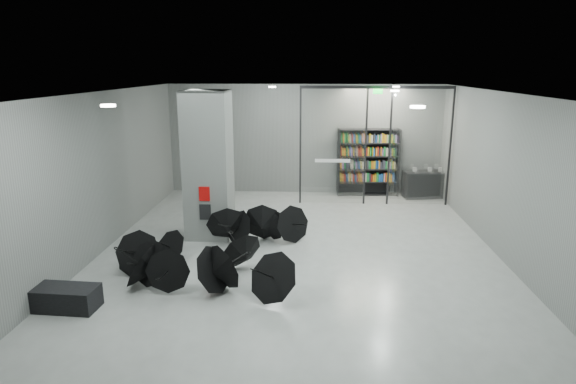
# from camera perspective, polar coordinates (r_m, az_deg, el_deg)

# --- Properties ---
(room) EXTENTS (14.00, 14.02, 4.01)m
(room) POSITION_cam_1_polar(r_m,az_deg,el_deg) (11.04, 1.13, 5.32)
(room) COLOR gray
(room) RESTS_ON ground
(column) EXTENTS (1.20, 1.20, 4.00)m
(column) POSITION_cam_1_polar(r_m,az_deg,el_deg) (13.46, -9.29, 3.13)
(column) COLOR slate
(column) RESTS_ON ground
(fire_cabinet) EXTENTS (0.28, 0.04, 0.38)m
(fire_cabinet) POSITION_cam_1_polar(r_m,az_deg,el_deg) (13.02, -9.74, -0.21)
(fire_cabinet) COLOR #A50A07
(fire_cabinet) RESTS_ON column
(info_panel) EXTENTS (0.30, 0.03, 0.42)m
(info_panel) POSITION_cam_1_polar(r_m,az_deg,el_deg) (13.15, -9.65, -2.32)
(info_panel) COLOR black
(info_panel) RESTS_ON column
(exit_sign) EXTENTS (0.30, 0.06, 0.15)m
(exit_sign) POSITION_cam_1_polar(r_m,az_deg,el_deg) (16.34, 10.45, 11.46)
(exit_sign) COLOR #0CE533
(exit_sign) RESTS_ON room
(glass_partition) EXTENTS (5.06, 0.08, 4.00)m
(glass_partition) POSITION_cam_1_polar(r_m,az_deg,el_deg) (16.69, 10.08, 5.88)
(glass_partition) COLOR silver
(glass_partition) RESTS_ON ground
(bench) EXTENTS (1.44, 0.68, 0.45)m
(bench) POSITION_cam_1_polar(r_m,az_deg,el_deg) (10.67, -24.92, -11.14)
(bench) COLOR black
(bench) RESTS_ON ground
(bookshelf) EXTENTS (2.24, 0.61, 2.44)m
(bookshelf) POSITION_cam_1_polar(r_m,az_deg,el_deg) (18.07, 9.33, 3.45)
(bookshelf) COLOR black
(bookshelf) RESTS_ON ground
(shop_counter) EXTENTS (1.68, 0.88, 0.96)m
(shop_counter) POSITION_cam_1_polar(r_m,az_deg,el_deg) (18.29, 15.77, 0.85)
(shop_counter) COLOR black
(shop_counter) RESTS_ON ground
(umbrella_cluster) EXTENTS (4.64, 4.86, 1.34)m
(umbrella_cluster) POSITION_cam_1_polar(r_m,az_deg,el_deg) (11.68, -8.23, -7.21)
(umbrella_cluster) COLOR black
(umbrella_cluster) RESTS_ON ground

